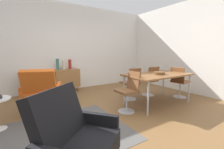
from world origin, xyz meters
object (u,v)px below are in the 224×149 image
Objects in this scene: vase_cobalt at (58,64)px; dining_chair_back_left at (131,82)px; wooden_bowl_on_table at (159,73)px; dining_chair_back_right at (150,80)px; sideboard at (53,79)px; lounge_chair_red at (42,91)px; vase_sculptural_dark at (70,64)px; armchair_black_shell at (75,140)px; vase_ceramic_small at (64,65)px; dining_chair_near_window at (129,90)px; dining_table at (158,76)px; dining_chair_far_end at (179,81)px.

vase_cobalt reaches higher than dining_chair_back_left.
wooden_bowl_on_table is 0.81m from dining_chair_back_right.
dining_chair_back_left is at bearing -48.07° from sideboard.
vase_sculptural_dark is at bearing 54.59° from lounge_chair_red.
armchair_black_shell reaches higher than wooden_bowl_on_table.
sideboard is at bearing -179.70° from vase_ceramic_small.
vase_ceramic_small reaches higher than dining_chair_back_left.
armchair_black_shell is (0.00, -2.02, 0.00)m from lounge_chair_red.
dining_chair_near_window is 0.90× the size of armchair_black_shell.
dining_chair_far_end reaches higher than dining_table.
vase_cobalt is 2.55m from dining_chair_near_window.
dining_chair_far_end is (2.48, -2.35, -0.39)m from vase_ceramic_small.
armchair_black_shell is at bearing -154.77° from dining_table.
vase_cobalt reaches higher than dining_chair_far_end.
lounge_chair_red is (-2.81, 0.30, -0.00)m from dining_chair_back_right.
vase_sculptural_dark reaches higher than dining_chair_back_left.
dining_chair_near_window is (0.89, -2.35, -0.42)m from vase_cobalt.
sideboard is at bearing -179.81° from vase_sculptural_dark.
dining_chair_back_left is (-0.70, -0.00, 0.00)m from dining_chair_back_right.
armchair_black_shell reaches higher than sideboard.
vase_cobalt reaches higher than armchair_black_shell.
dining_chair_near_window is (0.71, -2.35, -0.39)m from vase_ceramic_small.
dining_table is 1.87× the size of dining_chair_back_right.
dining_chair_back_left is (-0.35, 0.56, -0.23)m from dining_table.
vase_ceramic_small is 0.33× the size of dining_chair_back_left.
dining_chair_far_end is 3.55m from armchair_black_shell.
vase_sculptural_dark is 2.12m from dining_chair_back_left.
armchair_black_shell is (-2.11, -1.72, -0.00)m from dining_chair_back_left.
lounge_chair_red is at bearing -120.26° from vase_ceramic_small.
sideboard is at bearing -179.39° from vase_cobalt.
vase_cobalt is 2.99m from wooden_bowl_on_table.
armchair_black_shell is at bearing -106.78° from vase_sculptural_dark.
dining_chair_back_right is at bearing 0.01° from dining_chair_back_left.
vase_sculptural_dark is 0.35× the size of dining_chair_far_end.
sideboard is 0.56m from vase_ceramic_small.
dining_chair_back_right is 0.70m from dining_chair_back_left.
sideboard is 3.69m from dining_chair_far_end.
dining_chair_back_left reaches higher than wooden_bowl_on_table.
wooden_bowl_on_table is 0.30× the size of dining_chair_near_window.
dining_chair_far_end is (2.67, -2.35, -0.42)m from vase_cobalt.
vase_ceramic_small is at bearing 76.10° from armchair_black_shell.
dining_table is at bearing -57.82° from dining_chair_back_left.
lounge_chair_red is at bearing 171.93° from dining_chair_back_left.
vase_sculptural_dark reaches higher than wooden_bowl_on_table.
sideboard is 0.48m from vase_cobalt.
vase_cobalt is 2.81m from dining_chair_back_right.
dining_chair_back_right is at bearing 133.93° from dining_chair_far_end.
dining_chair_near_window is 1.00× the size of dining_chair_far_end.
dining_chair_near_window is 1.00× the size of dining_chair_back_left.
dining_chair_back_right is at bearing 58.28° from wooden_bowl_on_table.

